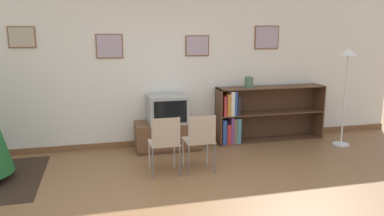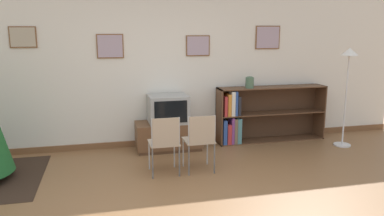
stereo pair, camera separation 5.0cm
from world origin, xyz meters
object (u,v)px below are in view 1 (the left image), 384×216
object	(u,v)px
television	(168,109)
folding_chair_right	(200,139)
bookshelf	(253,115)
tv_console	(168,136)
vase	(249,82)
standing_lamp	(347,71)
folding_chair_left	(165,142)

from	to	relation	value
television	folding_chair_right	bearing A→B (deg)	-77.60
folding_chair_right	bookshelf	world-z (taller)	bookshelf
tv_console	bookshelf	xyz separation A→B (m)	(1.54, 0.10, 0.24)
folding_chair_right	bookshelf	bearing A→B (deg)	43.21
television	vase	bearing A→B (deg)	1.74
tv_console	vase	bearing A→B (deg)	1.64
tv_console	bookshelf	size ratio (longest dim) A/B	0.54
vase	standing_lamp	xyz separation A→B (m)	(1.50, -0.54, 0.20)
tv_console	vase	size ratio (longest dim) A/B	5.45
television	bookshelf	world-z (taller)	bookshelf
tv_console	folding_chair_right	bearing A→B (deg)	-77.62
bookshelf	standing_lamp	size ratio (longest dim) A/B	1.18
folding_chair_left	bookshelf	xyz separation A→B (m)	(1.79, 1.22, -0.01)
tv_console	standing_lamp	size ratio (longest dim) A/B	0.64
tv_console	standing_lamp	xyz separation A→B (m)	(2.93, -0.50, 1.04)
folding_chair_right	bookshelf	distance (m)	1.78
television	standing_lamp	bearing A→B (deg)	-9.68
folding_chair_left	vase	size ratio (longest dim) A/B	4.21
tv_console	standing_lamp	world-z (taller)	standing_lamp
tv_console	vase	xyz separation A→B (m)	(1.42, 0.04, 0.84)
television	bookshelf	bearing A→B (deg)	3.85
folding_chair_left	standing_lamp	world-z (taller)	standing_lamp
television	bookshelf	distance (m)	1.56
television	folding_chair_right	distance (m)	1.16
folding_chair_right	bookshelf	size ratio (longest dim) A/B	0.42
folding_chair_right	folding_chair_left	bearing A→B (deg)	180.00
folding_chair_left	bookshelf	bearing A→B (deg)	34.28
folding_chair_right	vase	distance (m)	1.75
folding_chair_left	bookshelf	distance (m)	2.16
television	standing_lamp	distance (m)	3.02
folding_chair_right	standing_lamp	xyz separation A→B (m)	(2.68, 0.62, 0.80)
bookshelf	vase	xyz separation A→B (m)	(-0.12, -0.06, 0.60)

